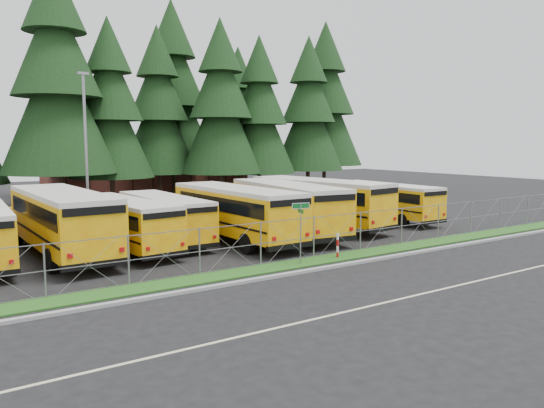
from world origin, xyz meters
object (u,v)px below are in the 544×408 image
(bus_2, at_px, (121,225))
(striped_bollard, at_px, (338,246))
(bus_6, at_px, (314,203))
(bus_east, at_px, (383,202))
(bus_1, at_px, (60,223))
(street_sign, at_px, (301,220))
(bus_5, at_px, (284,209))
(bus_4, at_px, (233,214))
(bus_3, at_px, (162,219))
(light_standard, at_px, (86,142))

(bus_2, bearing_deg, striped_bollard, -49.90)
(bus_6, relative_size, bus_east, 1.20)
(bus_1, distance_m, street_sign, 11.74)
(bus_5, height_order, bus_east, bus_5)
(bus_1, distance_m, striped_bollard, 13.45)
(bus_2, bearing_deg, bus_4, -15.70)
(bus_4, xyz_separation_m, bus_6, (6.72, 1.23, 0.04))
(bus_4, bearing_deg, bus_6, 8.58)
(bus_3, height_order, bus_5, bus_5)
(bus_4, height_order, bus_east, bus_4)
(bus_1, bearing_deg, bus_3, 3.53)
(bus_3, relative_size, street_sign, 3.50)
(bus_1, relative_size, street_sign, 4.31)
(bus_6, distance_m, bus_east, 5.89)
(street_sign, bearing_deg, bus_3, 109.73)
(bus_east, bearing_deg, bus_1, 179.14)
(bus_east, distance_m, street_sign, 14.98)
(street_sign, relative_size, light_standard, 0.28)
(bus_6, bearing_deg, striped_bollard, -129.17)
(bus_3, bearing_deg, bus_4, -30.23)
(bus_4, relative_size, bus_east, 1.17)
(bus_1, relative_size, bus_5, 1.03)
(bus_3, bearing_deg, bus_6, -4.36)
(bus_2, xyz_separation_m, bus_4, (5.92, -1.01, 0.21))
(bus_1, xyz_separation_m, bus_6, (15.50, -0.19, -0.02))
(bus_5, bearing_deg, bus_1, -178.98)
(bus_5, distance_m, street_sign, 7.90)
(bus_4, relative_size, bus_5, 0.98)
(street_sign, bearing_deg, bus_6, 48.45)
(bus_2, xyz_separation_m, bus_east, (18.52, -0.05, -0.01))
(bus_3, xyz_separation_m, street_sign, (3.08, -8.59, 0.75))
(bus_3, height_order, striped_bollard, bus_3)
(bus_1, height_order, bus_5, bus_1)
(striped_bollard, relative_size, light_standard, 0.12)
(bus_6, height_order, bus_east, bus_6)
(striped_bollard, xyz_separation_m, light_standard, (-6.78, 18.24, 4.90))
(bus_1, height_order, light_standard, light_standard)
(bus_2, bearing_deg, bus_east, -6.21)
(bus_4, relative_size, street_sign, 4.12)
(bus_4, xyz_separation_m, bus_east, (12.60, 0.96, -0.22))
(striped_bollard, distance_m, light_standard, 20.07)
(bus_2, height_order, bus_5, bus_5)
(street_sign, bearing_deg, striped_bollard, 2.04)
(bus_2, bearing_deg, bus_5, -10.93)
(bus_2, height_order, bus_east, bus_2)
(bus_1, relative_size, bus_6, 1.02)
(bus_east, height_order, striped_bollard, bus_east)
(bus_3, bearing_deg, street_sign, -70.66)
(bus_1, relative_size, striped_bollard, 10.08)
(bus_6, distance_m, striped_bollard, 9.19)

